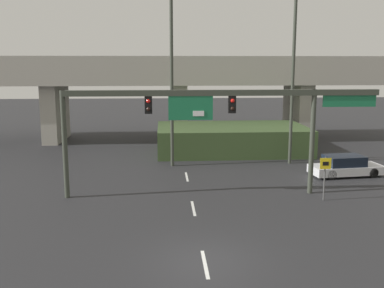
% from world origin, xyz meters
% --- Properties ---
extents(ground_plane, '(160.00, 160.00, 0.00)m').
position_xyz_m(ground_plane, '(0.00, 0.00, 0.00)').
color(ground_plane, '#262628').
extents(lane_markings, '(0.14, 28.45, 0.01)m').
position_xyz_m(lane_markings, '(0.00, 12.57, 0.00)').
color(lane_markings, silver).
rests_on(lane_markings, ground).
extents(signal_gantry, '(17.45, 0.44, 5.91)m').
position_xyz_m(signal_gantry, '(1.31, 8.39, 4.84)').
color(signal_gantry, '#383D33').
rests_on(signal_gantry, ground).
extents(speed_limit_sign, '(0.60, 0.11, 2.40)m').
position_xyz_m(speed_limit_sign, '(7.15, 6.96, 1.57)').
color(speed_limit_sign, '#4C4C4C').
rests_on(speed_limit_sign, ground).
extents(highway_light_pole_near, '(0.70, 0.36, 12.54)m').
position_xyz_m(highway_light_pole_near, '(7.86, 16.15, 6.64)').
color(highway_light_pole_near, '#383D33').
rests_on(highway_light_pole_near, ground).
extents(highway_light_pole_far, '(0.70, 0.36, 17.70)m').
position_xyz_m(highway_light_pole_far, '(-0.88, 15.83, 9.23)').
color(highway_light_pole_far, '#383D33').
rests_on(highway_light_pole_far, ground).
extents(overpass_bridge, '(41.54, 7.31, 7.97)m').
position_xyz_m(overpass_bridge, '(0.00, 27.44, 5.54)').
color(overpass_bridge, '#A39E93').
rests_on(overpass_bridge, ground).
extents(grass_embankment, '(12.33, 7.24, 2.16)m').
position_xyz_m(grass_embankment, '(4.21, 20.96, 1.08)').
color(grass_embankment, '#384C28').
rests_on(grass_embankment, ground).
extents(parked_sedan_near_right, '(4.89, 2.38, 1.36)m').
position_xyz_m(parked_sedan_near_right, '(10.47, 12.20, 0.64)').
color(parked_sedan_near_right, silver).
rests_on(parked_sedan_near_right, ground).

